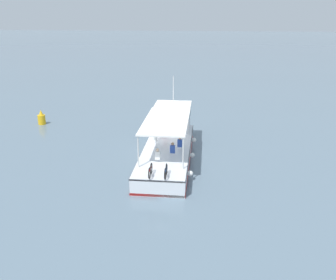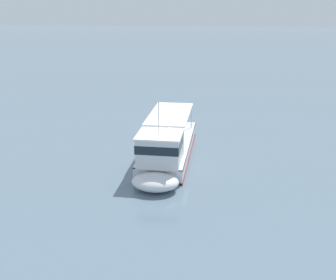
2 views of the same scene
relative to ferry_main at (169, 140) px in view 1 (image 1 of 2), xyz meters
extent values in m
plane|color=slate|center=(0.57, 0.35, -1.02)|extent=(400.00, 400.00, 0.00)
cube|color=silver|center=(-1.61, -0.02, -0.47)|extent=(10.85, 3.36, 1.10)
ellipsoid|color=silver|center=(4.59, 0.07, -0.47)|extent=(2.24, 2.98, 1.01)
cube|color=red|center=(-1.61, -0.02, -0.92)|extent=(10.85, 3.40, 0.16)
cube|color=#2D2D33|center=(-1.61, -0.02, 0.00)|extent=(10.85, 3.42, 0.10)
cube|color=silver|center=(2.79, 0.04, 1.03)|extent=(2.64, 2.76, 1.90)
cube|color=#19232D|center=(2.79, 0.04, 1.37)|extent=(2.68, 2.82, 0.56)
cube|color=white|center=(2.79, 0.04, 2.04)|extent=(2.80, 2.92, 0.12)
cube|color=white|center=(-2.06, -0.03, 2.13)|extent=(6.74, 3.04, 0.10)
cylinder|color=silver|center=(1.17, 1.38, 1.08)|extent=(0.08, 0.08, 2.00)
cylinder|color=silver|center=(1.21, -1.34, 1.08)|extent=(0.08, 0.08, 2.00)
cylinder|color=silver|center=(-5.33, 1.28, 1.08)|extent=(0.08, 0.08, 2.00)
cylinder|color=silver|center=(-5.29, -1.43, 1.08)|extent=(0.08, 0.08, 2.00)
cylinder|color=silver|center=(3.09, 0.05, 3.20)|extent=(0.06, 0.06, 2.20)
sphere|color=white|center=(1.81, -1.75, -0.52)|extent=(0.36, 0.36, 0.36)
sphere|color=white|center=(-1.49, -1.80, -0.52)|extent=(0.36, 0.36, 0.36)
sphere|color=white|center=(-4.59, -1.84, -0.52)|extent=(0.36, 0.36, 0.36)
torus|color=black|center=(-6.17, 0.36, 0.41)|extent=(0.66, 0.07, 0.66)
torus|color=black|center=(-6.87, 0.35, 0.41)|extent=(0.66, 0.07, 0.66)
cylinder|color=maroon|center=(-6.52, 0.36, 0.53)|extent=(0.70, 0.07, 0.06)
torus|color=black|center=(-6.16, -0.54, 0.41)|extent=(0.66, 0.07, 0.66)
torus|color=black|center=(-6.86, -0.55, 0.41)|extent=(0.66, 0.07, 0.66)
cylinder|color=#1E478C|center=(-6.51, -0.54, 0.53)|extent=(0.70, 0.07, 0.06)
cube|color=white|center=(-4.43, 0.24, 0.54)|extent=(0.22, 0.32, 0.52)
sphere|color=beige|center=(-4.43, 0.24, 0.91)|extent=(0.20, 0.20, 0.20)
cube|color=#2D4CA5|center=(-3.24, -0.58, 0.54)|extent=(0.22, 0.32, 0.52)
sphere|color=#9E7051|center=(-3.24, -0.58, 0.91)|extent=(0.20, 0.20, 0.20)
cube|color=#2D4CA5|center=(-2.05, -0.95, 0.54)|extent=(0.22, 0.32, 0.52)
sphere|color=tan|center=(-2.05, -0.95, 0.91)|extent=(0.20, 0.20, 0.20)
cube|color=white|center=(-0.90, 0.93, 0.54)|extent=(0.22, 0.32, 0.52)
sphere|color=beige|center=(-0.90, 0.93, 0.91)|extent=(0.20, 0.20, 0.20)
cube|color=red|center=(0.29, 0.36, 0.54)|extent=(0.22, 0.32, 0.52)
sphere|color=#9E7051|center=(0.29, 0.36, 0.91)|extent=(0.20, 0.20, 0.20)
cylinder|color=gold|center=(6.05, 12.92, -0.57)|extent=(0.70, 0.70, 0.90)
cone|color=gold|center=(6.05, 12.92, 0.13)|extent=(0.42, 0.42, 0.50)
camera|label=1|loc=(-25.32, -2.92, 8.98)|focal=38.70mm
camera|label=2|loc=(26.35, 4.31, 9.85)|focal=42.07mm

